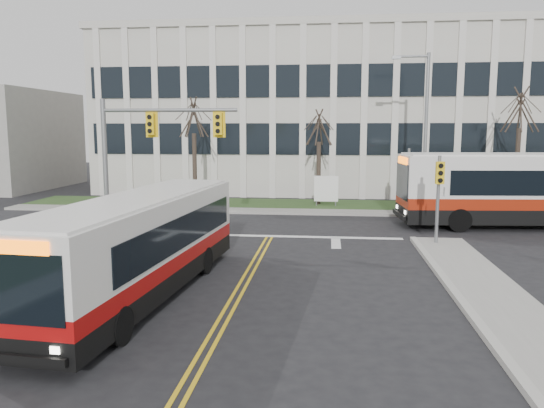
{
  "coord_description": "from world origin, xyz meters",
  "views": [
    {
      "loc": [
        2.65,
        -15.55,
        4.88
      ],
      "look_at": [
        0.47,
        4.69,
        2.0
      ],
      "focal_mm": 35.0,
      "sensor_mm": 36.0,
      "label": 1
    }
  ],
  "objects_px": {
    "streetlight": "(423,124)",
    "newspaper_box_blue": "(25,256)",
    "directory_sign": "(326,189)",
    "bus_cross": "(539,192)",
    "bus_main": "(140,248)"
  },
  "relations": [
    {
      "from": "streetlight",
      "to": "newspaper_box_blue",
      "type": "distance_m",
      "value": 22.18
    },
    {
      "from": "directory_sign",
      "to": "bus_cross",
      "type": "distance_m",
      "value": 11.98
    },
    {
      "from": "streetlight",
      "to": "bus_cross",
      "type": "distance_m",
      "value": 7.45
    },
    {
      "from": "directory_sign",
      "to": "bus_main",
      "type": "distance_m",
      "value": 19.21
    },
    {
      "from": "directory_sign",
      "to": "streetlight",
      "type": "bearing_deg",
      "value": -13.23
    },
    {
      "from": "streetlight",
      "to": "bus_main",
      "type": "height_order",
      "value": "streetlight"
    },
    {
      "from": "bus_cross",
      "to": "directory_sign",
      "type": "bearing_deg",
      "value": -122.54
    },
    {
      "from": "streetlight",
      "to": "directory_sign",
      "type": "xyz_separation_m",
      "value": [
        -5.53,
        1.3,
        -4.02
      ]
    },
    {
      "from": "directory_sign",
      "to": "newspaper_box_blue",
      "type": "xyz_separation_m",
      "value": [
        -10.4,
        -15.99,
        -0.7
      ]
    },
    {
      "from": "streetlight",
      "to": "directory_sign",
      "type": "relative_size",
      "value": 4.6
    },
    {
      "from": "directory_sign",
      "to": "newspaper_box_blue",
      "type": "relative_size",
      "value": 2.11
    },
    {
      "from": "directory_sign",
      "to": "bus_cross",
      "type": "bearing_deg",
      "value": -27.99
    },
    {
      "from": "streetlight",
      "to": "bus_cross",
      "type": "xyz_separation_m",
      "value": [
        5.04,
        -4.32,
        -3.39
      ]
    },
    {
      "from": "bus_cross",
      "to": "newspaper_box_blue",
      "type": "relative_size",
      "value": 14.26
    },
    {
      "from": "bus_main",
      "to": "directory_sign",
      "type": "bearing_deg",
      "value": 78.93
    }
  ]
}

